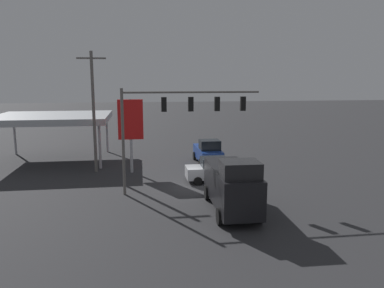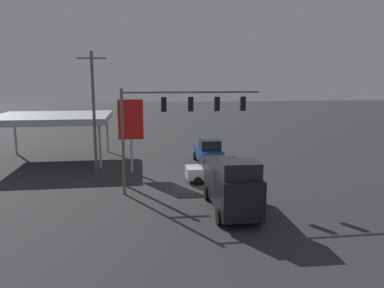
% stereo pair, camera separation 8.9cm
% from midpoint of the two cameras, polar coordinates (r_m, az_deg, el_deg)
% --- Properties ---
extents(ground_plane, '(200.00, 200.00, 0.00)m').
position_cam_midpoint_polar(ground_plane, '(27.87, 0.65, -6.83)').
color(ground_plane, '#2D2D30').
extents(traffic_signal_assembly, '(9.63, 0.43, 7.42)m').
position_cam_midpoint_polar(traffic_signal_assembly, '(25.97, -2.03, 4.74)').
color(traffic_signal_assembly, slate).
rests_on(traffic_signal_assembly, ground).
extents(utility_pole, '(2.40, 0.26, 10.29)m').
position_cam_midpoint_polar(utility_pole, '(32.98, -14.66, 5.11)').
color(utility_pole, slate).
rests_on(utility_pole, ground).
extents(gas_station_canopy, '(10.82, 8.96, 4.55)m').
position_cam_midpoint_polar(gas_station_canopy, '(38.83, -20.41, 3.70)').
color(gas_station_canopy, '#B2B7BC').
rests_on(gas_station_canopy, ground).
extents(price_sign, '(2.13, 0.27, 6.30)m').
position_cam_midpoint_polar(price_sign, '(32.18, -9.25, 3.28)').
color(price_sign, '#B7B7BC').
rests_on(price_sign, ground).
extents(sedan_waiting, '(4.42, 2.10, 1.93)m').
position_cam_midpoint_polar(sedan_waiting, '(29.59, 3.45, -3.93)').
color(sedan_waiting, silver).
rests_on(sedan_waiting, ground).
extents(delivery_truck, '(2.65, 6.84, 3.58)m').
position_cam_midpoint_polar(delivery_truck, '(23.00, 6.17, -6.17)').
color(delivery_truck, black).
rests_on(delivery_truck, ground).
extents(pickup_parked, '(2.33, 5.24, 2.40)m').
position_cam_midpoint_polar(pickup_parked, '(35.62, 2.56, -1.25)').
color(pickup_parked, navy).
rests_on(pickup_parked, ground).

